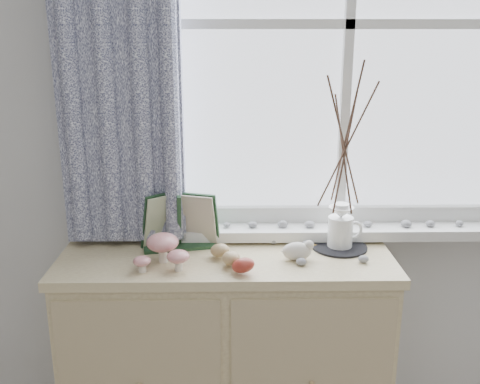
{
  "coord_description": "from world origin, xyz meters",
  "views": [
    {
      "loc": [
        -0.13,
        -0.04,
        1.61
      ],
      "look_at": [
        -0.1,
        1.7,
        1.1
      ],
      "focal_mm": 40.0,
      "sensor_mm": 36.0,
      "label": 1
    }
  ],
  "objects": [
    {
      "name": "songbird_figurine",
      "position": [
        0.1,
        1.7,
        0.89
      ],
      "size": [
        0.14,
        0.06,
        0.07
      ],
      "primitive_type": null,
      "rotation": [
        0.0,
        0.0,
        0.0
      ],
      "color": "silver",
      "rests_on": "sideboard"
    },
    {
      "name": "wooden_eggs",
      "position": [
        -0.13,
        1.65,
        0.88
      ],
      "size": [
        0.14,
        0.18,
        0.08
      ],
      "color": "tan",
      "rests_on": "sideboard"
    },
    {
      "name": "sideboard_pebbles",
      "position": [
        0.18,
        1.76,
        0.86
      ],
      "size": [
        0.34,
        0.23,
        0.03
      ],
      "color": "gray",
      "rests_on": "sideboard"
    },
    {
      "name": "sideboard",
      "position": [
        -0.15,
        1.75,
        0.43
      ],
      "size": [
        1.2,
        0.45,
        0.85
      ],
      "color": "beige",
      "rests_on": "ground"
    },
    {
      "name": "toadstool_cluster",
      "position": [
        -0.36,
        1.67,
        0.91
      ],
      "size": [
        0.19,
        0.17,
        0.1
      ],
      "color": "white",
      "rests_on": "sideboard"
    },
    {
      "name": "crocheted_doily",
      "position": [
        0.27,
        1.81,
        0.85
      ],
      "size": [
        0.21,
        0.21,
        0.01
      ],
      "primitive_type": "cylinder",
      "color": "black",
      "rests_on": "sideboard"
    },
    {
      "name": "botanical_book",
      "position": [
        -0.32,
        1.8,
        0.96
      ],
      "size": [
        0.33,
        0.19,
        0.22
      ],
      "primitive_type": null,
      "rotation": [
        0.0,
        0.0,
        0.2
      ],
      "color": "#1D3C22",
      "rests_on": "sideboard"
    },
    {
      "name": "twig_pitcher",
      "position": [
        0.27,
        1.81,
        1.25
      ],
      "size": [
        0.3,
        0.3,
        0.7
      ],
      "rotation": [
        0.0,
        0.0,
        0.28
      ],
      "color": "white",
      "rests_on": "crocheted_doily"
    }
  ]
}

